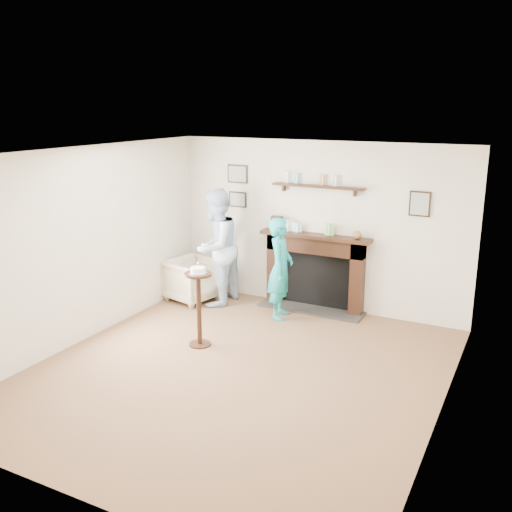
# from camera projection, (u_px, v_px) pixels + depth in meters

# --- Properties ---
(ground) EXTENTS (5.00, 5.00, 0.00)m
(ground) POSITION_uv_depth(u_px,v_px,m) (238.00, 372.00, 6.61)
(ground) COLOR brown
(ground) RESTS_ON ground
(room_shell) EXTENTS (4.54, 5.02, 2.52)m
(room_shell) POSITION_uv_depth(u_px,v_px,m) (264.00, 224.00, 6.78)
(room_shell) COLOR silver
(room_shell) RESTS_ON ground
(armchair) EXTENTS (0.89, 0.87, 0.67)m
(armchair) POSITION_uv_depth(u_px,v_px,m) (193.00, 300.00, 9.01)
(armchair) COLOR tan
(armchair) RESTS_ON ground
(man) EXTENTS (0.68, 0.87, 1.79)m
(man) POSITION_uv_depth(u_px,v_px,m) (217.00, 303.00, 8.86)
(man) COLOR silver
(man) RESTS_ON ground
(woman) EXTENTS (0.47, 0.60, 1.47)m
(woman) POSITION_uv_depth(u_px,v_px,m) (280.00, 317.00, 8.31)
(woman) COLOR #1FB2A1
(woman) RESTS_ON ground
(pedestal_table) EXTENTS (0.35, 0.35, 1.11)m
(pedestal_table) POSITION_uv_depth(u_px,v_px,m) (199.00, 295.00, 7.17)
(pedestal_table) COLOR black
(pedestal_table) RESTS_ON ground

